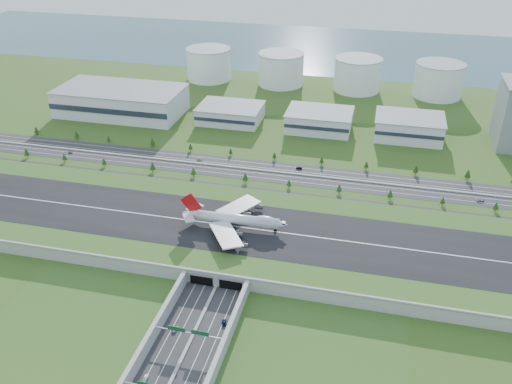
% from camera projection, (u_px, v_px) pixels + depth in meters
% --- Properties ---
extents(ground, '(1200.00, 1200.00, 0.00)m').
position_uv_depth(ground, '(239.00, 238.00, 346.21)').
color(ground, '#264616').
rests_on(ground, ground).
extents(airfield_deck, '(520.00, 100.00, 9.20)m').
position_uv_depth(airfield_deck, '(239.00, 232.00, 344.11)').
color(airfield_deck, '#9A9A94').
rests_on(airfield_deck, ground).
extents(underpass_road, '(38.80, 120.40, 8.00)m').
position_uv_depth(underpass_road, '(186.00, 345.00, 260.32)').
color(underpass_road, '#28282B').
rests_on(underpass_road, ground).
extents(sign_gantry_near, '(38.70, 0.70, 9.80)m').
position_uv_depth(sign_gantry_near, '(188.00, 333.00, 262.30)').
color(sign_gantry_near, gray).
rests_on(sign_gantry_near, ground).
extents(north_expressway, '(560.00, 36.00, 0.12)m').
position_uv_depth(north_expressway, '(271.00, 172.00, 426.64)').
color(north_expressway, '#28282B').
rests_on(north_expressway, ground).
extents(tree_row, '(509.38, 48.63, 8.32)m').
position_uv_depth(tree_row, '(277.00, 168.00, 421.86)').
color(tree_row, '#3D2819').
rests_on(tree_row, ground).
extents(hangar_west, '(120.00, 60.00, 25.00)m').
position_uv_depth(hangar_west, '(121.00, 101.00, 531.50)').
color(hangar_west, silver).
rests_on(hangar_west, ground).
extents(hangar_mid_a, '(58.00, 42.00, 15.00)m').
position_uv_depth(hangar_mid_a, '(230.00, 114.00, 515.71)').
color(hangar_mid_a, silver).
rests_on(hangar_mid_a, ground).
extents(hangar_mid_b, '(58.00, 42.00, 17.00)m').
position_uv_depth(hangar_mid_b, '(319.00, 120.00, 497.85)').
color(hangar_mid_b, silver).
rests_on(hangar_mid_b, ground).
extents(hangar_mid_c, '(58.00, 42.00, 19.00)m').
position_uv_depth(hangar_mid_c, '(409.00, 127.00, 481.01)').
color(hangar_mid_c, silver).
rests_on(hangar_mid_c, ground).
extents(fuel_tank_a, '(50.00, 50.00, 35.00)m').
position_uv_depth(fuel_tank_a, '(209.00, 64.00, 624.70)').
color(fuel_tank_a, white).
rests_on(fuel_tank_a, ground).
extents(fuel_tank_b, '(50.00, 50.00, 35.00)m').
position_uv_depth(fuel_tank_b, '(281.00, 69.00, 607.33)').
color(fuel_tank_b, white).
rests_on(fuel_tank_b, ground).
extents(fuel_tank_c, '(50.00, 50.00, 35.00)m').
position_uv_depth(fuel_tank_c, '(357.00, 75.00, 589.96)').
color(fuel_tank_c, white).
rests_on(fuel_tank_c, ground).
extents(fuel_tank_d, '(50.00, 50.00, 35.00)m').
position_uv_depth(fuel_tank_d, '(439.00, 80.00, 572.59)').
color(fuel_tank_d, white).
rests_on(fuel_tank_d, ground).
extents(bay_water, '(1200.00, 260.00, 0.06)m').
position_uv_depth(bay_water, '(329.00, 49.00, 752.74)').
color(bay_water, '#365967').
rests_on(bay_water, ground).
extents(boeing_747, '(69.25, 65.41, 21.40)m').
position_uv_depth(boeing_747, '(235.00, 219.00, 339.59)').
color(boeing_747, silver).
rests_on(boeing_747, airfield_deck).
extents(car_0, '(2.36, 5.09, 1.69)m').
position_uv_depth(car_0, '(175.00, 329.00, 273.23)').
color(car_0, '#A3A4A8').
rests_on(car_0, ground).
extents(car_1, '(1.72, 4.75, 1.56)m').
position_uv_depth(car_1, '(145.00, 379.00, 245.63)').
color(car_1, silver).
rests_on(car_1, ground).
extents(car_2, '(3.81, 5.59, 1.42)m').
position_uv_depth(car_2, '(224.00, 322.00, 277.62)').
color(car_2, '#0E1847').
rests_on(car_2, ground).
extents(car_4, '(4.06, 2.04, 1.33)m').
position_uv_depth(car_4, '(70.00, 152.00, 455.93)').
color(car_4, '#5E5D63').
rests_on(car_4, ground).
extents(car_5, '(5.01, 1.81, 1.64)m').
position_uv_depth(car_5, '(299.00, 168.00, 430.04)').
color(car_5, black).
rests_on(car_5, ground).
extents(car_6, '(6.00, 3.80, 1.54)m').
position_uv_depth(car_6, '(480.00, 200.00, 386.14)').
color(car_6, '#ABAAAF').
rests_on(car_6, ground).
extents(car_7, '(5.46, 2.30, 1.57)m').
position_uv_depth(car_7, '(199.00, 159.00, 444.94)').
color(car_7, silver).
rests_on(car_7, ground).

